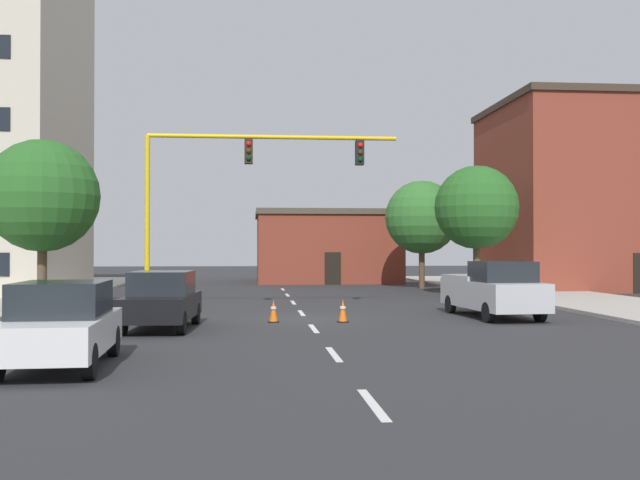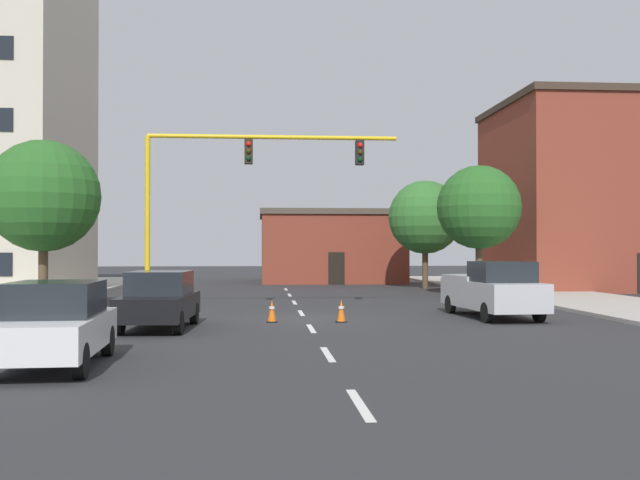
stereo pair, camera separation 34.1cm
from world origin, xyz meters
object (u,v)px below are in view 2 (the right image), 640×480
(tree_left_near, at_px, (43,196))
(sedan_white_mid_left, at_px, (54,324))
(tree_right_mid, at_px, (479,207))
(tree_right_far, at_px, (425,217))
(traffic_signal_gantry, at_px, (185,251))
(pickup_truck_silver, at_px, (493,290))
(traffic_cone_roadside_b, at_px, (341,311))
(traffic_cone_roadside_a, at_px, (272,311))
(sedan_black_near_left, at_px, (160,299))

(tree_left_near, xyz_separation_m, sedan_white_mid_left, (4.09, -13.60, -3.55))
(tree_right_mid, distance_m, sedan_white_mid_left, 26.43)
(tree_right_mid, bearing_deg, tree_right_far, 97.21)
(traffic_signal_gantry, height_order, tree_right_mid, traffic_signal_gantry)
(tree_right_far, xyz_separation_m, pickup_truck_silver, (-1.92, -19.21, -3.38))
(traffic_signal_gantry, relative_size, pickup_truck_silver, 1.90)
(tree_right_mid, bearing_deg, traffic_cone_roadside_b, -123.81)
(tree_left_near, bearing_deg, tree_right_mid, 21.60)
(traffic_signal_gantry, height_order, tree_right_far, traffic_signal_gantry)
(sedan_white_mid_left, height_order, traffic_cone_roadside_b, sedan_white_mid_left)
(tree_right_mid, height_order, pickup_truck_silver, tree_right_mid)
(pickup_truck_silver, relative_size, traffic_cone_roadside_a, 7.42)
(traffic_signal_gantry, distance_m, sedan_black_near_left, 6.18)
(traffic_cone_roadside_a, bearing_deg, sedan_black_near_left, -153.01)
(traffic_signal_gantry, xyz_separation_m, tree_right_far, (12.93, 15.98, 2.02))
(traffic_cone_roadside_b, bearing_deg, tree_right_mid, 56.19)
(tree_left_near, distance_m, sedan_black_near_left, 9.04)
(tree_left_near, relative_size, traffic_cone_roadside_b, 8.67)
(traffic_signal_gantry, bearing_deg, traffic_cone_roadside_a, -52.77)
(tree_left_near, bearing_deg, tree_right_far, 40.28)
(tree_right_mid, xyz_separation_m, traffic_cone_roadside_a, (-10.68, -12.36, -4.16))
(tree_right_mid, relative_size, sedan_black_near_left, 1.45)
(tree_left_near, relative_size, sedan_white_mid_left, 1.44)
(tree_right_mid, xyz_separation_m, sedan_white_mid_left, (-15.26, -21.26, -3.64))
(traffic_cone_roadside_b, bearing_deg, sedan_black_near_left, -164.71)
(traffic_signal_gantry, height_order, tree_left_near, traffic_signal_gantry)
(tree_right_far, height_order, sedan_black_near_left, tree_right_far)
(sedan_black_near_left, bearing_deg, traffic_cone_roadside_b, 15.29)
(traffic_signal_gantry, xyz_separation_m, sedan_white_mid_left, (-1.33, -13.17, -1.44))
(tree_right_far, distance_m, pickup_truck_silver, 19.60)
(tree_right_mid, height_order, sedan_white_mid_left, tree_right_mid)
(tree_left_near, xyz_separation_m, tree_right_far, (18.35, 15.55, -0.08))
(sedan_white_mid_left, distance_m, traffic_cone_roadside_b, 11.10)
(pickup_truck_silver, xyz_separation_m, sedan_black_near_left, (-11.18, -2.79, -0.09))
(sedan_white_mid_left, distance_m, traffic_cone_roadside_a, 10.02)
(traffic_cone_roadside_a, distance_m, traffic_cone_roadside_b, 2.28)
(tree_right_far, bearing_deg, traffic_signal_gantry, -128.97)
(tree_right_far, bearing_deg, sedan_white_mid_left, -116.07)
(sedan_black_near_left, distance_m, traffic_cone_roadside_a, 3.86)
(tree_right_far, bearing_deg, sedan_black_near_left, -120.76)
(tree_right_far, distance_m, traffic_cone_roadside_b, 22.10)
(tree_left_near, bearing_deg, traffic_cone_roadside_a, -28.48)
(pickup_truck_silver, xyz_separation_m, traffic_cone_roadside_b, (-5.49, -1.23, -0.60))
(pickup_truck_silver, bearing_deg, tree_left_near, 167.46)
(tree_left_near, xyz_separation_m, traffic_cone_roadside_a, (8.67, -4.70, -4.07))
(pickup_truck_silver, bearing_deg, tree_right_mid, 75.55)
(traffic_signal_gantry, relative_size, traffic_cone_roadside_b, 13.81)
(traffic_cone_roadside_a, bearing_deg, tree_right_far, 64.46)
(traffic_signal_gantry, relative_size, sedan_black_near_left, 2.29)
(tree_right_mid, relative_size, pickup_truck_silver, 1.20)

